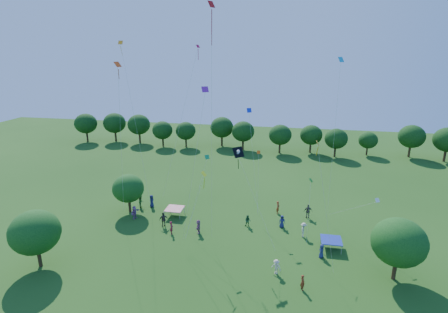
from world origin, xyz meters
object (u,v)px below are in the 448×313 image
Objects in this scene: tent_red_stripe at (175,209)px; red_high_kite at (212,63)px; near_tree_north at (128,188)px; near_tree_west at (35,232)px; tent_blue at (331,240)px; near_tree_east at (399,242)px; pirate_kite at (239,154)px.

tent_red_stripe is 21.43m from red_high_kite.
near_tree_west is at bearing -104.56° from near_tree_north.
red_high_kite is at bearing 18.11° from near_tree_west.
tent_blue is 0.09× the size of red_high_kite.
red_high_kite is (-17.78, 0.91, 15.83)m from near_tree_east.
red_high_kite reaches higher than near_tree_east.
near_tree_west is 16.66m from tent_red_stripe.
pirate_kite is (-15.65, 4.17, 6.45)m from near_tree_east.
near_tree_east reaches higher than near_tree_north.
tent_blue is 22.75m from red_high_kite.
pirate_kite is at bearing 56.78° from red_high_kite.
near_tree_north is at bearing -179.91° from tent_red_stripe.
tent_blue is (25.68, -4.27, -2.38)m from near_tree_north.
tent_blue is at bearing -9.44° from near_tree_north.
tent_red_stripe is (9.74, 13.23, -2.78)m from near_tree_west.
near_tree_west is at bearing -161.89° from red_high_kite.
near_tree_north is 26.14m from tent_blue.
pirate_kite is at bearing -16.31° from near_tree_north.
tent_blue is (19.37, -4.28, 0.00)m from tent_red_stripe.
near_tree_west reaches higher than tent_red_stripe.
red_high_kite is (-2.13, -3.26, 9.38)m from pirate_kite.
near_tree_east is 23.82m from red_high_kite.
red_high_kite is at bearing -123.22° from pirate_kite.
near_tree_west is 0.62× the size of pirate_kite.
near_tree_east is at bearing -19.34° from tent_red_stripe.
near_tree_west is 13.66m from near_tree_north.
near_tree_west reaches higher than near_tree_north.
pirate_kite is at bearing -178.72° from tent_blue.
pirate_kite is 0.41× the size of red_high_kite.
pirate_kite reaches higher than tent_red_stripe.
red_high_kite reaches higher than pirate_kite.
pirate_kite reaches higher than near_tree_west.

